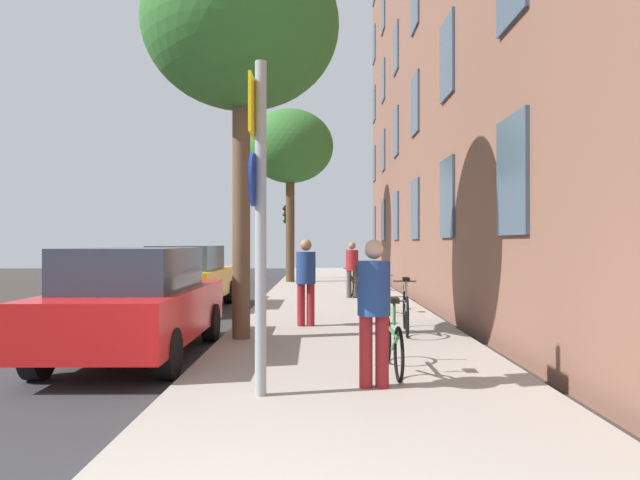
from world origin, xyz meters
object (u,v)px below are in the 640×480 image
sign_post (260,203)px  car_1 (190,277)px  bicycle_4 (378,279)px  pedestrian_0 (376,303)px  pedestrian_1 (308,276)px  bicycle_1 (408,311)px  tree_far (292,147)px  bicycle_3 (357,286)px  traffic_light (290,227)px  tree_near (243,28)px  bicycle_2 (383,297)px  car_0 (139,301)px  bicycle_0 (394,343)px  pedestrian_2 (354,266)px

sign_post → car_1: 9.10m
bicycle_4 → car_1: size_ratio=0.38×
pedestrian_0 → pedestrian_1: (-0.86, 4.61, 0.02)m
bicycle_1 → pedestrian_1: (-1.78, 0.85, 0.56)m
tree_far → bicycle_3: size_ratio=4.13×
traffic_light → tree_near: size_ratio=0.50×
pedestrian_1 → bicycle_2: bearing=52.1°
car_1 → traffic_light: bearing=80.0°
tree_near → car_0: tree_near is taller
traffic_light → bicycle_1: (2.93, -15.49, -1.89)m
tree_far → bicycle_2: 11.69m
traffic_light → bicycle_0: 18.74m
bicycle_1 → pedestrian_0: (-0.92, -3.76, 0.54)m
traffic_light → car_1: bearing=-100.0°
pedestrian_2 → pedestrian_0: bearing=-91.9°
car_1 → bicycle_3: bearing=18.9°
pedestrian_2 → bicycle_4: bearing=69.4°
bicycle_0 → tree_far: bearing=97.4°
traffic_light → pedestrian_1: size_ratio=2.00×
tree_far → car_0: (-1.47, -14.81, -4.75)m
bicycle_0 → traffic_light: bearing=97.1°
sign_post → pedestrian_1: sign_post is taller
pedestrian_0 → car_1: pedestrian_0 is taller
bicycle_0 → pedestrian_2: size_ratio=1.06×
bicycle_4 → car_1: (-5.24, -4.49, 0.35)m
bicycle_2 → pedestrian_1: (-1.68, -2.15, 0.59)m
bicycle_3 → pedestrian_2: bearing=98.8°
pedestrian_1 → pedestrian_2: (1.20, 5.59, -0.02)m
bicycle_0 → car_1: 8.64m
bicycle_0 → bicycle_3: size_ratio=1.00×
pedestrian_1 → car_0: bearing=-134.3°
tree_near → bicycle_0: bearing=-48.1°
bicycle_3 → pedestrian_1: bearing=-103.8°
tree_far → bicycle_2: bearing=-75.6°
bicycle_4 → car_1: bearing=-139.4°
traffic_light → pedestrian_0: bearing=-84.0°
car_0 → car_1: (-0.67, 6.15, -0.00)m
bicycle_3 → pedestrian_0: 9.78m
bicycle_1 → pedestrian_0: pedestrian_0 is taller
car_1 → tree_near: bearing=-68.0°
tree_near → bicycle_1: (2.81, 0.55, -4.77)m
sign_post → car_1: (-2.71, 8.59, -1.28)m
bicycle_4 → traffic_light: bearing=117.0°
tree_near → bicycle_2: tree_near is taller
traffic_light → bicycle_1: bearing=-79.3°
bicycle_3 → pedestrian_0: bearing=-92.4°
car_1 → bicycle_4: bearing=40.6°
bicycle_0 → bicycle_3: (0.10, 9.00, 0.01)m
tree_near → bicycle_3: tree_near is taller
bicycle_4 → car_0: 11.58m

